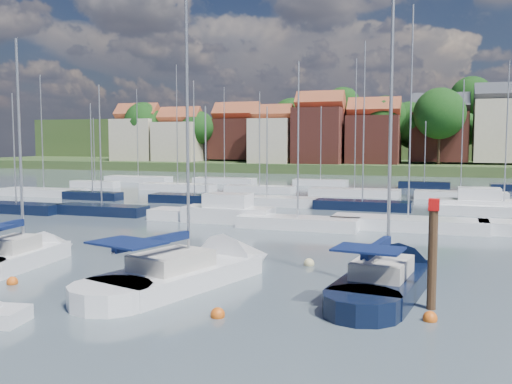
% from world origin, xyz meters
% --- Properties ---
extents(ground, '(260.00, 260.00, 0.00)m').
position_xyz_m(ground, '(0.00, 40.00, 0.00)').
color(ground, '#4B5966').
rests_on(ground, ground).
extents(sailboat_left, '(3.14, 9.18, 12.37)m').
position_xyz_m(sailboat_left, '(-9.77, 2.97, 0.37)').
color(sailboat_left, white).
rests_on(sailboat_left, ground).
extents(sailboat_centre, '(6.71, 12.85, 16.85)m').
position_xyz_m(sailboat_centre, '(0.24, 2.86, 0.35)').
color(sailboat_centre, white).
rests_on(sailboat_centre, ground).
extents(sailboat_navy, '(4.29, 11.31, 15.31)m').
position_xyz_m(sailboat_navy, '(8.62, 4.07, 0.36)').
color(sailboat_navy, black).
rests_on(sailboat_navy, ground).
extents(timber_piling, '(0.40, 0.40, 6.46)m').
position_xyz_m(timber_piling, '(10.38, 1.10, 1.15)').
color(timber_piling, '#4C331E').
rests_on(timber_piling, ground).
extents(buoy_c, '(0.50, 0.50, 0.50)m').
position_xyz_m(buoy_c, '(-7.37, -0.95, 0.00)').
color(buoy_c, '#D85914').
rests_on(buoy_c, ground).
extents(buoy_d, '(0.53, 0.53, 0.53)m').
position_xyz_m(buoy_d, '(3.09, -2.41, 0.00)').
color(buoy_d, '#D85914').
rests_on(buoy_d, ground).
extents(buoy_e, '(0.54, 0.54, 0.54)m').
position_xyz_m(buoy_e, '(4.24, 7.00, 0.00)').
color(buoy_e, beige).
rests_on(buoy_e, ground).
extents(buoy_f, '(0.51, 0.51, 0.51)m').
position_xyz_m(buoy_f, '(10.39, -0.39, 0.00)').
color(buoy_f, '#D85914').
rests_on(buoy_f, ground).
extents(marina_field, '(79.62, 41.41, 15.93)m').
position_xyz_m(marina_field, '(1.91, 35.15, 0.43)').
color(marina_field, white).
rests_on(marina_field, ground).
extents(far_shore_town, '(212.46, 90.00, 22.27)m').
position_xyz_m(far_shore_town, '(2.23, 132.67, 4.61)').
color(far_shore_town, '#43542A').
rests_on(far_shore_town, ground).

